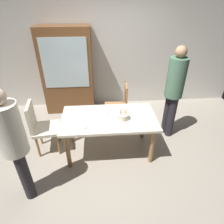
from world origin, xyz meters
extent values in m
plane|color=#9E9384|center=(0.00, 0.00, 0.00)|extent=(6.40, 6.40, 0.00)
cube|color=beige|center=(0.00, 1.85, 1.30)|extent=(6.40, 0.10, 2.60)
cube|color=beige|center=(0.00, 0.00, 0.70)|extent=(1.54, 0.85, 0.04)
cylinder|color=#9E7042|center=(-0.67, -0.32, 0.34)|extent=(0.07, 0.07, 0.68)
cylinder|color=#9E7042|center=(0.67, -0.32, 0.34)|extent=(0.07, 0.07, 0.68)
cylinder|color=#9E7042|center=(-0.67, 0.32, 0.34)|extent=(0.07, 0.07, 0.68)
cylinder|color=#9E7042|center=(0.67, 0.32, 0.34)|extent=(0.07, 0.07, 0.68)
cylinder|color=silver|center=(0.22, -0.07, 0.73)|extent=(0.28, 0.28, 0.01)
cylinder|color=beige|center=(0.22, -0.07, 0.78)|extent=(0.18, 0.18, 0.09)
cylinder|color=#66CC72|center=(0.27, -0.08, 0.85)|extent=(0.01, 0.01, 0.05)
sphere|color=#FFC64C|center=(0.27, -0.08, 0.88)|extent=(0.01, 0.01, 0.01)
cylinder|color=#4C7FE5|center=(0.26, -0.05, 0.85)|extent=(0.01, 0.01, 0.05)
sphere|color=#FFC64C|center=(0.26, -0.05, 0.88)|extent=(0.01, 0.01, 0.01)
cylinder|color=#D872CC|center=(0.24, -0.03, 0.85)|extent=(0.01, 0.01, 0.05)
sphere|color=#FFC64C|center=(0.24, -0.03, 0.88)|extent=(0.01, 0.01, 0.01)
cylinder|color=yellow|center=(0.22, -0.03, 0.85)|extent=(0.01, 0.01, 0.05)
sphere|color=#FFC64C|center=(0.22, -0.03, 0.88)|extent=(0.01, 0.01, 0.01)
cylinder|color=#D872CC|center=(0.20, -0.03, 0.85)|extent=(0.01, 0.01, 0.05)
sphere|color=#FFC64C|center=(0.20, -0.03, 0.88)|extent=(0.01, 0.01, 0.01)
cylinder|color=#E54C4C|center=(0.18, -0.05, 0.85)|extent=(0.01, 0.01, 0.05)
sphere|color=#FFC64C|center=(0.18, -0.05, 0.88)|extent=(0.01, 0.01, 0.01)
cylinder|color=#4C7FE5|center=(0.17, -0.08, 0.85)|extent=(0.01, 0.01, 0.05)
sphere|color=#FFC64C|center=(0.17, -0.08, 0.88)|extent=(0.01, 0.01, 0.01)
cylinder|color=#4C7FE5|center=(0.18, -0.10, 0.85)|extent=(0.01, 0.01, 0.05)
sphere|color=#FFC64C|center=(0.18, -0.10, 0.88)|extent=(0.01, 0.01, 0.01)
cylinder|color=#D872CC|center=(0.20, -0.12, 0.85)|extent=(0.01, 0.01, 0.05)
sphere|color=#FFC64C|center=(0.20, -0.12, 0.88)|extent=(0.01, 0.01, 0.01)
cylinder|color=#E54C4C|center=(0.22, -0.12, 0.85)|extent=(0.01, 0.01, 0.05)
sphere|color=#FFC64C|center=(0.22, -0.12, 0.88)|extent=(0.01, 0.01, 0.01)
cylinder|color=yellow|center=(0.24, -0.12, 0.85)|extent=(0.01, 0.01, 0.05)
sphere|color=#FFC64C|center=(0.24, -0.12, 0.88)|extent=(0.01, 0.01, 0.01)
cylinder|color=#D872CC|center=(0.27, -0.10, 0.85)|extent=(0.01, 0.01, 0.05)
sphere|color=#FFC64C|center=(0.27, -0.10, 0.88)|extent=(0.01, 0.01, 0.01)
cylinder|color=white|center=(-0.42, -0.19, 0.73)|extent=(0.22, 0.22, 0.01)
cylinder|color=white|center=(-0.08, 0.19, 0.73)|extent=(0.22, 0.22, 0.01)
cylinder|color=white|center=(0.46, -0.19, 0.73)|extent=(0.22, 0.22, 0.01)
cube|color=silver|center=(-0.58, -0.18, 0.72)|extent=(0.18, 0.02, 0.01)
cube|color=silver|center=(-0.24, 0.19, 0.72)|extent=(0.18, 0.02, 0.01)
cube|color=silver|center=(0.30, -0.18, 0.72)|extent=(0.18, 0.03, 0.01)
cube|color=#9E7042|center=(0.18, 0.74, 0.45)|extent=(0.47, 0.47, 0.05)
cylinder|color=#9E7042|center=(0.02, 0.92, 0.21)|extent=(0.04, 0.04, 0.42)
cylinder|color=#9E7042|center=(0.00, 0.59, 0.21)|extent=(0.04, 0.04, 0.42)
cylinder|color=#9E7042|center=(0.36, 0.90, 0.21)|extent=(0.04, 0.04, 0.42)
cylinder|color=#9E7042|center=(0.34, 0.56, 0.21)|extent=(0.04, 0.04, 0.42)
cylinder|color=#9E7042|center=(0.39, 0.91, 0.70)|extent=(0.04, 0.04, 0.50)
cylinder|color=#9E7042|center=(0.37, 0.55, 0.70)|extent=(0.04, 0.04, 0.50)
cube|color=#9E7042|center=(0.38, 0.73, 0.92)|extent=(0.07, 0.40, 0.06)
cube|color=beige|center=(-1.07, 0.14, 0.45)|extent=(0.49, 0.49, 0.05)
cylinder|color=#9E7042|center=(-0.88, -0.01, 0.21)|extent=(0.04, 0.04, 0.42)
cylinder|color=#9E7042|center=(-0.92, 0.33, 0.21)|extent=(0.04, 0.04, 0.42)
cylinder|color=#9E7042|center=(-1.22, -0.05, 0.21)|extent=(0.04, 0.04, 0.42)
cylinder|color=#9E7042|center=(-1.26, 0.29, 0.21)|extent=(0.04, 0.04, 0.42)
cube|color=beige|center=(-1.27, 0.11, 0.70)|extent=(0.10, 0.40, 0.50)
cylinder|color=#262328|center=(-1.16, -0.82, 0.40)|extent=(0.14, 0.14, 0.79)
cylinder|color=#262328|center=(-1.22, -0.71, 0.40)|extent=(0.14, 0.14, 0.79)
cylinder|color=silver|center=(-1.19, -0.77, 1.12)|extent=(0.32, 0.32, 0.66)
cylinder|color=#262328|center=(1.18, 0.49, 0.42)|extent=(0.14, 0.14, 0.84)
cylinder|color=#262328|center=(1.22, 0.36, 0.42)|extent=(0.14, 0.14, 0.84)
cylinder|color=#4C7259|center=(1.20, 0.43, 1.19)|extent=(0.32, 0.32, 0.70)
sphere|color=tan|center=(1.20, 0.43, 1.64)|extent=(0.19, 0.19, 0.19)
cube|color=brown|center=(-0.81, 1.56, 0.95)|extent=(1.10, 0.44, 1.90)
cube|color=silver|center=(-0.81, 1.34, 1.20)|extent=(0.94, 0.01, 1.04)
camera|label=1|loc=(-0.16, -2.60, 2.45)|focal=30.80mm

